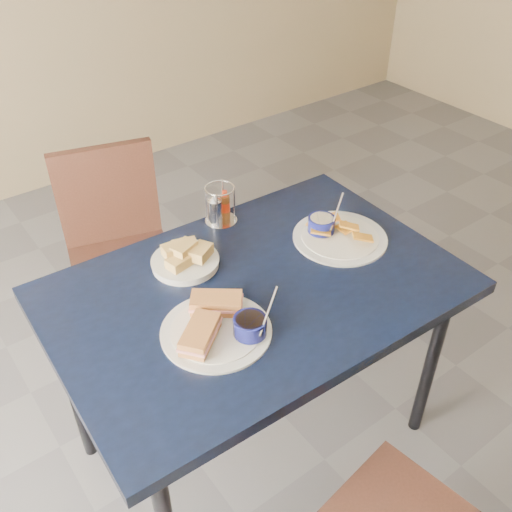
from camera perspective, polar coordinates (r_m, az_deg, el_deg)
ground at (r=2.21m, az=6.88°, el=-19.55°), size 6.00×6.00×0.00m
dining_table at (r=1.73m, az=-0.01°, el=-4.63°), size 1.22×0.84×0.75m
chair_far at (r=2.39m, az=-14.20°, el=1.67°), size 0.49×0.48×0.85m
sandwich_plate at (r=1.53m, az=-3.73°, el=-6.82°), size 0.31×0.30×0.12m
plantain_plate at (r=1.88m, az=7.81°, el=2.32°), size 0.31×0.31×0.12m
bread_basket at (r=1.75m, az=-7.10°, el=-0.20°), size 0.21×0.21×0.08m
condiment_caddy at (r=1.92m, az=-3.71°, el=4.84°), size 0.11×0.11×0.14m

